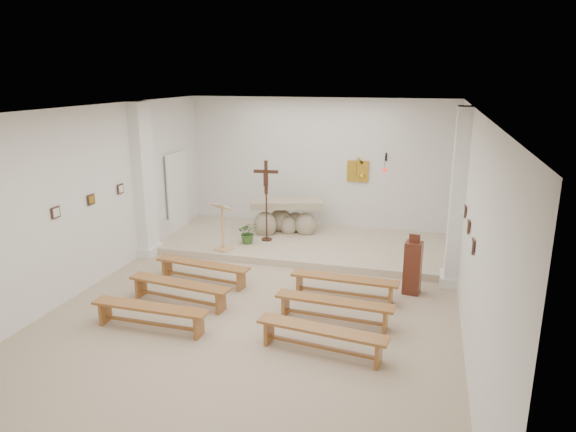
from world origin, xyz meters
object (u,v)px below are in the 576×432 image
(bench_left_front, at_px, (203,268))
(bench_left_second, at_px, (179,288))
(bench_right_third, at_px, (322,334))
(altar, at_px, (286,219))
(donation_pedestal, at_px, (413,267))
(lectern, at_px, (222,227))
(bench_left_third, at_px, (150,312))
(crucifix_stand, at_px, (266,195))
(bench_right_second, at_px, (334,306))
(bench_right_front, at_px, (344,283))

(bench_left_front, distance_m, bench_left_second, 1.02)
(bench_left_second, height_order, bench_right_third, same)
(altar, xyz_separation_m, bench_left_front, (-0.81, -3.28, -0.19))
(altar, xyz_separation_m, donation_pedestal, (3.26, -2.68, 0.01))
(lectern, distance_m, bench_left_third, 3.65)
(altar, xyz_separation_m, bench_left_second, (-0.81, -4.31, -0.19))
(donation_pedestal, bearing_deg, bench_left_third, -139.77)
(crucifix_stand, relative_size, donation_pedestal, 1.66)
(bench_left_second, bearing_deg, bench_right_second, 7.52)
(bench_left_front, height_order, bench_left_second, same)
(bench_left_front, relative_size, bench_right_third, 1.00)
(bench_right_third, bearing_deg, lectern, 137.78)
(bench_left_third, relative_size, bench_right_third, 0.99)
(donation_pedestal, bearing_deg, crucifix_stand, 158.39)
(bench_right_second, xyz_separation_m, bench_right_third, (0.00, -1.02, 0.00))
(crucifix_stand, xyz_separation_m, bench_right_second, (2.32, -3.57, -0.97))
(lectern, height_order, bench_left_second, lectern)
(bench_left_front, bearing_deg, bench_right_third, -28.08)
(crucifix_stand, bearing_deg, bench_right_third, -68.67)
(bench_left_front, height_order, bench_left_third, same)
(donation_pedestal, xyz_separation_m, bench_left_front, (-4.07, -0.60, -0.20))
(bench_left_second, height_order, bench_right_second, same)
(bench_right_front, xyz_separation_m, bench_left_third, (-2.86, -2.05, 0.00))
(lectern, xyz_separation_m, bench_left_second, (0.22, -2.60, -0.39))
(bench_right_third, bearing_deg, donation_pedestal, 72.86)
(bench_left_third, bearing_deg, crucifix_stand, 84.42)
(bench_left_second, bearing_deg, altar, 86.91)
(bench_right_front, bearing_deg, altar, 124.48)
(bench_right_front, height_order, bench_left_third, same)
(bench_left_front, height_order, bench_right_front, same)
(bench_right_second, bearing_deg, lectern, 143.66)
(donation_pedestal, height_order, bench_left_front, donation_pedestal)
(bench_left_second, distance_m, bench_right_third, 3.04)
(altar, bearing_deg, bench_left_third, -114.94)
(bench_right_front, distance_m, bench_right_second, 1.02)
(altar, relative_size, bench_left_third, 0.96)
(bench_right_third, bearing_deg, bench_right_second, 97.38)
(crucifix_stand, distance_m, bench_right_front, 3.58)
(bench_left_third, distance_m, bench_right_third, 2.86)
(lectern, bearing_deg, bench_right_third, -33.01)
(lectern, height_order, bench_right_second, lectern)
(bench_right_third, bearing_deg, bench_left_third, -172.62)
(crucifix_stand, distance_m, bench_left_front, 2.77)
(bench_left_second, bearing_deg, bench_right_front, 27.23)
(altar, xyz_separation_m, crucifix_stand, (-0.27, -0.74, 0.77))
(altar, height_order, bench_left_second, altar)
(altar, distance_m, crucifix_stand, 1.11)
(bench_left_third, bearing_deg, lectern, 94.58)
(altar, relative_size, bench_right_second, 0.96)
(altar, distance_m, bench_right_front, 3.88)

